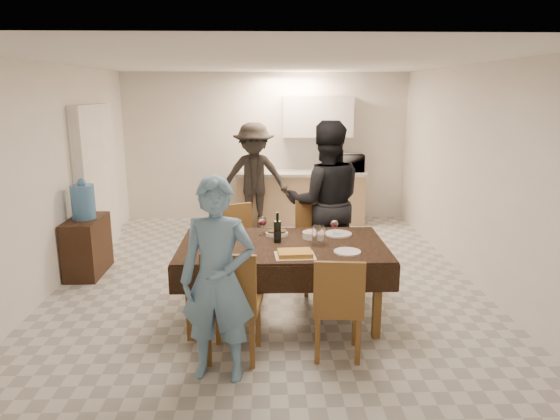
{
  "coord_description": "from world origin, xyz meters",
  "views": [
    {
      "loc": [
        -0.03,
        -5.9,
        2.28
      ],
      "look_at": [
        0.15,
        -0.3,
        0.94
      ],
      "focal_mm": 32.0,
      "sensor_mm": 36.0,
      "label": 1
    }
  ],
  "objects_px": {
    "savoury_tart": "(295,253)",
    "microwave": "(347,163)",
    "wine_bottle": "(277,227)",
    "water_jug": "(83,202)",
    "person_far": "(325,203)",
    "person_kitchen": "(254,177)",
    "water_pitcher": "(318,236)",
    "console": "(87,246)",
    "person_near": "(218,280)",
    "dining_table": "(283,247)"
  },
  "relations": [
    {
      "from": "wine_bottle",
      "to": "person_far",
      "type": "xyz_separation_m",
      "value": [
        0.6,
        1.0,
        0.03
      ]
    },
    {
      "from": "water_jug",
      "to": "person_far",
      "type": "distance_m",
      "value": 2.99
    },
    {
      "from": "water_pitcher",
      "to": "savoury_tart",
      "type": "height_order",
      "value": "water_pitcher"
    },
    {
      "from": "person_far",
      "to": "console",
      "type": "bearing_deg",
      "value": -7.04
    },
    {
      "from": "dining_table",
      "to": "savoury_tart",
      "type": "relative_size",
      "value": 5.57
    },
    {
      "from": "dining_table",
      "to": "console",
      "type": "distance_m",
      "value": 2.81
    },
    {
      "from": "microwave",
      "to": "person_far",
      "type": "xyz_separation_m",
      "value": [
        -0.72,
        -2.78,
        -0.09
      ]
    },
    {
      "from": "water_jug",
      "to": "savoury_tart",
      "type": "xyz_separation_m",
      "value": [
        2.53,
        -1.73,
        -0.12
      ]
    },
    {
      "from": "person_kitchen",
      "to": "person_far",
      "type": "bearing_deg",
      "value": -68.93
    },
    {
      "from": "person_near",
      "to": "savoury_tart",
      "type": "bearing_deg",
      "value": 53.71
    },
    {
      "from": "console",
      "to": "person_kitchen",
      "type": "bearing_deg",
      "value": 44.19
    },
    {
      "from": "person_near",
      "to": "dining_table",
      "type": "bearing_deg",
      "value": 70.19
    },
    {
      "from": "dining_table",
      "to": "savoury_tart",
      "type": "height_order",
      "value": "savoury_tart"
    },
    {
      "from": "dining_table",
      "to": "console",
      "type": "height_order",
      "value": "dining_table"
    },
    {
      "from": "water_jug",
      "to": "person_kitchen",
      "type": "height_order",
      "value": "person_kitchen"
    },
    {
      "from": "console",
      "to": "water_pitcher",
      "type": "distance_m",
      "value": 3.16
    },
    {
      "from": "wine_bottle",
      "to": "savoury_tart",
      "type": "height_order",
      "value": "wine_bottle"
    },
    {
      "from": "water_jug",
      "to": "dining_table",
      "type": "bearing_deg",
      "value": -29.18
    },
    {
      "from": "console",
      "to": "water_pitcher",
      "type": "bearing_deg",
      "value": -26.84
    },
    {
      "from": "wine_bottle",
      "to": "microwave",
      "type": "height_order",
      "value": "microwave"
    },
    {
      "from": "water_jug",
      "to": "person_kitchen",
      "type": "relative_size",
      "value": 0.24
    },
    {
      "from": "wine_bottle",
      "to": "person_near",
      "type": "height_order",
      "value": "person_near"
    },
    {
      "from": "wine_bottle",
      "to": "water_pitcher",
      "type": "distance_m",
      "value": 0.42
    },
    {
      "from": "console",
      "to": "person_near",
      "type": "distance_m",
      "value": 3.09
    },
    {
      "from": "person_far",
      "to": "person_kitchen",
      "type": "relative_size",
      "value": 1.09
    },
    {
      "from": "dining_table",
      "to": "water_pitcher",
      "type": "distance_m",
      "value": 0.38
    },
    {
      "from": "water_jug",
      "to": "wine_bottle",
      "type": "distance_m",
      "value": 2.71
    },
    {
      "from": "water_jug",
      "to": "microwave",
      "type": "height_order",
      "value": "microwave"
    },
    {
      "from": "person_far",
      "to": "person_near",
      "type": "bearing_deg",
      "value": 61.16
    },
    {
      "from": "water_pitcher",
      "to": "savoury_tart",
      "type": "relative_size",
      "value": 0.52
    },
    {
      "from": "water_jug",
      "to": "water_pitcher",
      "type": "bearing_deg",
      "value": -26.84
    },
    {
      "from": "water_pitcher",
      "to": "dining_table",
      "type": "bearing_deg",
      "value": 171.87
    },
    {
      "from": "dining_table",
      "to": "microwave",
      "type": "xyz_separation_m",
      "value": [
        1.27,
        3.83,
        0.3
      ]
    },
    {
      "from": "savoury_tart",
      "to": "person_near",
      "type": "distance_m",
      "value": 0.93
    },
    {
      "from": "person_near",
      "to": "person_kitchen",
      "type": "distance_m",
      "value": 4.43
    },
    {
      "from": "console",
      "to": "wine_bottle",
      "type": "xyz_separation_m",
      "value": [
        2.38,
        -1.3,
        0.59
      ]
    },
    {
      "from": "dining_table",
      "to": "water_jug",
      "type": "xyz_separation_m",
      "value": [
        -2.43,
        1.35,
        0.18
      ]
    },
    {
      "from": "wine_bottle",
      "to": "person_kitchen",
      "type": "height_order",
      "value": "person_kitchen"
    },
    {
      "from": "savoury_tart",
      "to": "person_far",
      "type": "bearing_deg",
      "value": 72.53
    },
    {
      "from": "water_pitcher",
      "to": "savoury_tart",
      "type": "bearing_deg",
      "value": -127.15
    },
    {
      "from": "person_near",
      "to": "person_kitchen",
      "type": "height_order",
      "value": "person_kitchen"
    },
    {
      "from": "savoury_tart",
      "to": "microwave",
      "type": "bearing_deg",
      "value": 74.42
    },
    {
      "from": "person_near",
      "to": "wine_bottle",
      "type": "bearing_deg",
      "value": 73.4
    },
    {
      "from": "person_kitchen",
      "to": "water_jug",
      "type": "bearing_deg",
      "value": -135.81
    },
    {
      "from": "person_far",
      "to": "person_kitchen",
      "type": "height_order",
      "value": "person_far"
    },
    {
      "from": "water_jug",
      "to": "water_pitcher",
      "type": "relative_size",
      "value": 2.25
    },
    {
      "from": "savoury_tart",
      "to": "microwave",
      "type": "height_order",
      "value": "microwave"
    },
    {
      "from": "dining_table",
      "to": "water_pitcher",
      "type": "height_order",
      "value": "water_pitcher"
    },
    {
      "from": "wine_bottle",
      "to": "water_jug",
      "type": "bearing_deg",
      "value": 151.23
    },
    {
      "from": "person_far",
      "to": "wine_bottle",
      "type": "bearing_deg",
      "value": 57.84
    }
  ]
}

